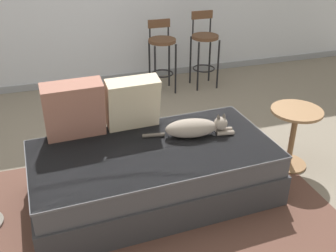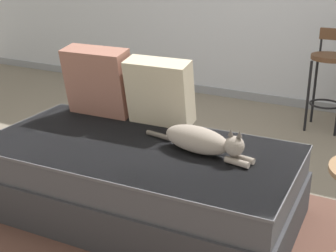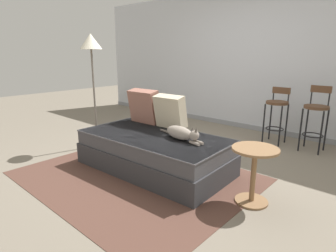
{
  "view_description": "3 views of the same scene",
  "coord_description": "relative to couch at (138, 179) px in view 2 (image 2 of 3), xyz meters",
  "views": [
    {
      "loc": [
        -0.67,
        -2.88,
        2.02
      ],
      "look_at": [
        0.15,
        -0.3,
        0.57
      ],
      "focal_mm": 42.0,
      "sensor_mm": 36.0,
      "label": 1
    },
    {
      "loc": [
        1.37,
        -2.56,
        1.52
      ],
      "look_at": [
        0.15,
        -0.3,
        0.57
      ],
      "focal_mm": 50.0,
      "sensor_mm": 36.0,
      "label": 2
    },
    {
      "loc": [
        2.35,
        -2.74,
        1.42
      ],
      "look_at": [
        0.15,
        -0.3,
        0.57
      ],
      "focal_mm": 30.0,
      "sensor_mm": 36.0,
      "label": 3
    }
  ],
  "objects": [
    {
      "name": "throw_pillow_middle",
      "position": [
        -0.06,
        0.38,
        0.45
      ],
      "size": [
        0.44,
        0.25,
        0.45
      ],
      "color": "beige",
      "rests_on": "couch"
    },
    {
      "name": "cat",
      "position": [
        0.37,
        0.09,
        0.3
      ],
      "size": [
        0.74,
        0.23,
        0.19
      ],
      "color": "gray",
      "rests_on": "couch"
    },
    {
      "name": "ground_plane",
      "position": [
        0.0,
        0.4,
        -0.23
      ],
      "size": [
        16.0,
        16.0,
        0.0
      ],
      "primitive_type": "plane",
      "color": "slate",
      "rests_on": "ground"
    },
    {
      "name": "couch",
      "position": [
        0.0,
        0.0,
        0.0
      ],
      "size": [
        1.93,
        1.05,
        0.45
      ],
      "color": "#353539",
      "rests_on": "ground"
    },
    {
      "name": "bar_stool_near_window",
      "position": [
        0.7,
        2.08,
        0.32
      ],
      "size": [
        0.34,
        0.34,
        0.89
      ],
      "color": "black",
      "rests_on": "ground"
    },
    {
      "name": "throw_pillow_corner",
      "position": [
        -0.54,
        0.36,
        0.46
      ],
      "size": [
        0.47,
        0.26,
        0.48
      ],
      "color": "#936051",
      "rests_on": "couch"
    },
    {
      "name": "area_rug",
      "position": [
        0.0,
        -0.3,
        -0.22
      ],
      "size": [
        2.59,
        2.07,
        0.01
      ],
      "primitive_type": "cube",
      "color": "brown",
      "rests_on": "ground"
    },
    {
      "name": "wall_baseboard_trim",
      "position": [
        0.0,
        2.6,
        -0.18
      ],
      "size": [
        8.0,
        0.02,
        0.09
      ],
      "primitive_type": "cube",
      "color": "gray",
      "rests_on": "ground"
    }
  ]
}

